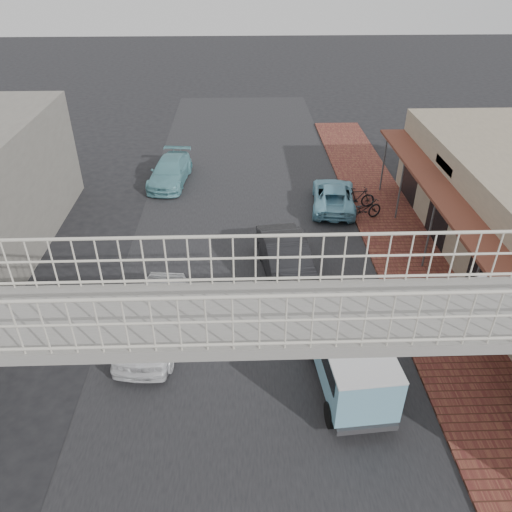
{
  "coord_description": "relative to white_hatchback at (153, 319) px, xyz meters",
  "views": [
    {
      "loc": [
        -0.26,
        -11.23,
        11.16
      ],
      "look_at": [
        0.22,
        3.29,
        1.8
      ],
      "focal_mm": 35.0,
      "sensor_mm": 36.0,
      "label": 1
    }
  ],
  "objects": [
    {
      "name": "motorcycle_far",
      "position": [
        8.46,
        8.86,
        -0.15
      ],
      "size": [
        1.75,
        0.65,
        1.03
      ],
      "primitive_type": "imported",
      "rotation": [
        0.0,
        0.0,
        1.67
      ],
      "color": "black",
      "rests_on": "sidewalk"
    },
    {
      "name": "angkot_curb",
      "position": [
        7.36,
        9.18,
        -0.18
      ],
      "size": [
        2.51,
        4.47,
        1.18
      ],
      "primitive_type": "imported",
      "rotation": [
        0.0,
        0.0,
        3.01
      ],
      "color": "#77B7CF",
      "rests_on": "ground"
    },
    {
      "name": "motorcycle_near",
      "position": [
        8.46,
        7.65,
        -0.15
      ],
      "size": [
        2.08,
        1.39,
        1.04
      ],
      "primitive_type": "imported",
      "rotation": [
        0.0,
        0.0,
        1.96
      ],
      "color": "black",
      "rests_on": "sidewalk"
    },
    {
      "name": "dark_sedan",
      "position": [
        4.58,
        3.29,
        0.01
      ],
      "size": [
        2.21,
        4.85,
        1.54
      ],
      "primitive_type": "imported",
      "rotation": [
        0.0,
        0.0,
        0.13
      ],
      "color": "black",
      "rests_on": "ground"
    },
    {
      "name": "sidewalk",
      "position": [
        9.66,
        1.76,
        -0.72
      ],
      "size": [
        3.0,
        40.0,
        0.1
      ],
      "primitive_type": "cube",
      "color": "brown",
      "rests_on": "ground"
    },
    {
      "name": "arrow_sign",
      "position": [
        9.01,
        -1.2,
        1.5
      ],
      "size": [
        1.59,
        1.02,
        2.69
      ],
      "rotation": [
        0.0,
        0.0,
        -0.11
      ],
      "color": "#59595B",
      "rests_on": "sidewalk"
    },
    {
      "name": "street_clock",
      "position": [
        10.03,
        -0.93,
        1.66
      ],
      "size": [
        0.72,
        0.64,
        2.81
      ],
      "rotation": [
        0.0,
        0.0,
        -0.23
      ],
      "color": "#59595B",
      "rests_on": "sidewalk"
    },
    {
      "name": "footbridge",
      "position": [
        3.16,
        -5.24,
        2.41
      ],
      "size": [
        16.4,
        2.4,
        6.34
      ],
      "color": "gray",
      "rests_on": "ground"
    },
    {
      "name": "white_hatchback",
      "position": [
        0.0,
        0.0,
        0.0
      ],
      "size": [
        2.26,
        4.66,
        1.53
      ],
      "primitive_type": "imported",
      "rotation": [
        0.0,
        0.0,
        -0.1
      ],
      "color": "white",
      "rests_on": "ground"
    },
    {
      "name": "angkot_far",
      "position": [
        -0.84,
        12.3,
        -0.13
      ],
      "size": [
        2.27,
        4.57,
        1.28
      ],
      "primitive_type": "imported",
      "rotation": [
        0.0,
        0.0,
        -0.11
      ],
      "color": "#65A6B0",
      "rests_on": "ground"
    },
    {
      "name": "angkot_van",
      "position": [
        5.89,
        -2.28,
        0.47
      ],
      "size": [
        2.12,
        4.12,
        1.96
      ],
      "rotation": [
        0.0,
        0.0,
        0.08
      ],
      "color": "black",
      "rests_on": "ground"
    },
    {
      "name": "ground",
      "position": [
        3.16,
        -1.24,
        -0.77
      ],
      "size": [
        120.0,
        120.0,
        0.0
      ],
      "primitive_type": "plane",
      "color": "black",
      "rests_on": "ground"
    },
    {
      "name": "road_strip",
      "position": [
        3.16,
        -1.24,
        -0.76
      ],
      "size": [
        10.0,
        60.0,
        0.01
      ],
      "primitive_type": "cube",
      "color": "black",
      "rests_on": "ground"
    }
  ]
}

